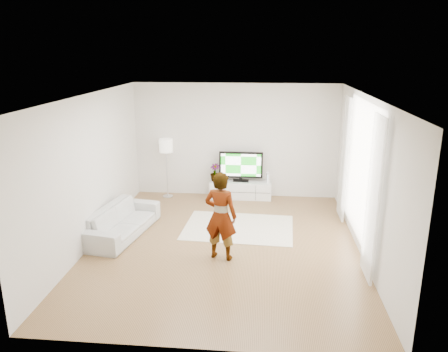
# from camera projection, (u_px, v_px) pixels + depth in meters

# --- Properties ---
(floor) EXTENTS (6.00, 6.00, 0.00)m
(floor) POSITION_uv_depth(u_px,v_px,m) (224.00, 245.00, 8.27)
(floor) COLOR #997045
(floor) RESTS_ON ground
(ceiling) EXTENTS (6.00, 6.00, 0.00)m
(ceiling) POSITION_uv_depth(u_px,v_px,m) (224.00, 96.00, 7.48)
(ceiling) COLOR white
(ceiling) RESTS_ON wall_back
(wall_left) EXTENTS (0.02, 6.00, 2.80)m
(wall_left) POSITION_uv_depth(u_px,v_px,m) (90.00, 171.00, 8.10)
(wall_left) COLOR silver
(wall_left) RESTS_ON floor
(wall_right) EXTENTS (0.02, 6.00, 2.80)m
(wall_right) POSITION_uv_depth(u_px,v_px,m) (366.00, 178.00, 7.65)
(wall_right) COLOR silver
(wall_right) RESTS_ON floor
(wall_back) EXTENTS (5.00, 0.02, 2.80)m
(wall_back) POSITION_uv_depth(u_px,v_px,m) (236.00, 141.00, 10.74)
(wall_back) COLOR silver
(wall_back) RESTS_ON floor
(wall_front) EXTENTS (5.00, 0.02, 2.80)m
(wall_front) POSITION_uv_depth(u_px,v_px,m) (200.00, 246.00, 5.01)
(wall_front) COLOR silver
(wall_front) RESTS_ON floor
(window) EXTENTS (0.01, 2.60, 2.50)m
(window) POSITION_uv_depth(u_px,v_px,m) (361.00, 171.00, 7.92)
(window) COLOR white
(window) RESTS_ON wall_right
(curtain_near) EXTENTS (0.04, 0.70, 2.60)m
(curtain_near) POSITION_uv_depth(u_px,v_px,m) (373.00, 199.00, 6.71)
(curtain_near) COLOR white
(curtain_near) RESTS_ON floor
(curtain_far) EXTENTS (0.04, 0.70, 2.60)m
(curtain_far) POSITION_uv_depth(u_px,v_px,m) (344.00, 159.00, 9.20)
(curtain_far) COLOR white
(curtain_far) RESTS_ON floor
(media_console) EXTENTS (1.51, 0.43, 0.43)m
(media_console) POSITION_uv_depth(u_px,v_px,m) (241.00, 190.00, 10.83)
(media_console) COLOR white
(media_console) RESTS_ON floor
(television) EXTENTS (1.07, 0.21, 0.74)m
(television) POSITION_uv_depth(u_px,v_px,m) (241.00, 165.00, 10.69)
(television) COLOR black
(television) RESTS_ON media_console
(game_console) EXTENTS (0.08, 0.18, 0.24)m
(game_console) POSITION_uv_depth(u_px,v_px,m) (268.00, 178.00, 10.68)
(game_console) COLOR white
(game_console) RESTS_ON media_console
(potted_plant) EXTENTS (0.27, 0.27, 0.43)m
(potted_plant) POSITION_uv_depth(u_px,v_px,m) (215.00, 172.00, 10.77)
(potted_plant) COLOR #3F7238
(potted_plant) RESTS_ON media_console
(rug) EXTENTS (2.31, 1.72, 0.01)m
(rug) POSITION_uv_depth(u_px,v_px,m) (238.00, 227.00, 9.08)
(rug) COLOR #F1E9CD
(rug) RESTS_ON floor
(player) EXTENTS (0.65, 0.51, 1.58)m
(player) POSITION_uv_depth(u_px,v_px,m) (221.00, 216.00, 7.53)
(player) COLOR #334772
(player) RESTS_ON rug
(sofa) EXTENTS (1.11, 2.11, 0.59)m
(sofa) POSITION_uv_depth(u_px,v_px,m) (122.00, 221.00, 8.66)
(sofa) COLOR beige
(sofa) RESTS_ON floor
(floor_lamp) EXTENTS (0.33, 0.33, 1.47)m
(floor_lamp) POSITION_uv_depth(u_px,v_px,m) (166.00, 148.00, 10.65)
(floor_lamp) COLOR silver
(floor_lamp) RESTS_ON floor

